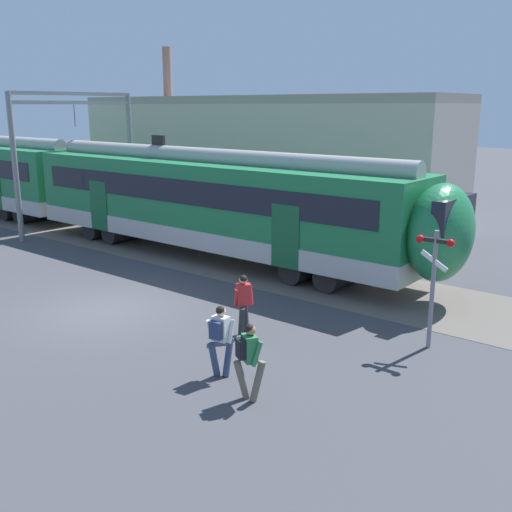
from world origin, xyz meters
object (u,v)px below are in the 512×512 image
object	(u,v)px
pedestrian_red	(244,301)
crossing_signal	(434,270)
pedestrian_white	(220,335)
pedestrian_green	(249,355)

from	to	relation	value
pedestrian_red	crossing_signal	bearing A→B (deg)	29.27
pedestrian_white	pedestrian_red	bearing A→B (deg)	118.50
pedestrian_white	crossing_signal	distance (m)	5.48
pedestrian_green	pedestrian_white	bearing A→B (deg)	159.35
pedestrian_green	crossing_signal	distance (m)	5.36
pedestrian_red	pedestrian_green	world-z (taller)	same
pedestrian_red	crossing_signal	distance (m)	4.84
pedestrian_green	crossing_signal	xyz separation A→B (m)	(1.73, 4.97, 1.02)
pedestrian_white	pedestrian_green	distance (m)	1.27
pedestrian_red	pedestrian_green	xyz separation A→B (m)	(2.39, -2.67, 0.03)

